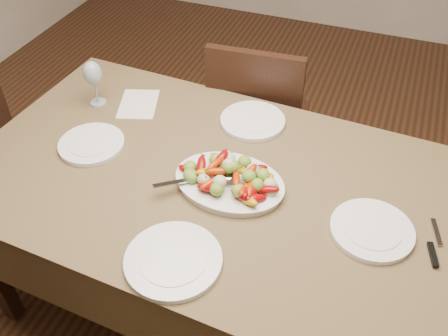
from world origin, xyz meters
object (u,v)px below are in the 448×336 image
at_px(serving_platter, 229,184).
at_px(plate_left, 92,144).
at_px(chair_far, 260,120).
at_px(plate_far, 253,121).
at_px(plate_right, 372,230).
at_px(dining_table, 224,250).
at_px(wine_glass, 94,82).
at_px(plate_near, 173,260).

distance_m(serving_platter, plate_left, 0.56).
height_order(chair_far, plate_far, chair_far).
bearing_deg(chair_far, plate_far, 96.83).
bearing_deg(plate_right, plate_far, 142.35).
bearing_deg(plate_right, dining_table, 174.28).
xyz_separation_m(dining_table, plate_far, (-0.01, 0.35, 0.39)).
distance_m(serving_platter, wine_glass, 0.74).
height_order(plate_left, wine_glass, wine_glass).
bearing_deg(plate_left, dining_table, -0.19).
xyz_separation_m(plate_far, wine_glass, (-0.64, -0.10, 0.09)).
xyz_separation_m(dining_table, chair_far, (-0.09, 0.75, 0.10)).
bearing_deg(chair_far, plate_right, 122.51).
xyz_separation_m(dining_table, wine_glass, (-0.66, 0.26, 0.48)).
distance_m(chair_far, plate_left, 0.92).
xyz_separation_m(plate_right, plate_far, (-0.53, 0.41, 0.00)).
bearing_deg(plate_near, wine_glass, 135.45).
bearing_deg(chair_far, serving_platter, 94.34).
bearing_deg(serving_platter, plate_far, 96.16).
relative_size(dining_table, plate_far, 7.19).
height_order(plate_left, plate_far, same).
relative_size(plate_far, wine_glass, 1.25).
xyz_separation_m(dining_table, serving_platter, (0.03, -0.02, 0.39)).
bearing_deg(wine_glass, dining_table, -21.21).
distance_m(dining_table, plate_right, 0.64).
relative_size(plate_far, plate_near, 0.88).
bearing_deg(plate_right, plate_left, 177.08).
distance_m(plate_right, plate_far, 0.66).
height_order(plate_left, plate_near, same).
relative_size(dining_table, wine_glass, 8.98).
bearing_deg(plate_far, dining_table, -87.78).
bearing_deg(plate_far, plate_left, -145.71).
relative_size(plate_right, wine_glass, 1.27).
relative_size(chair_far, wine_glass, 4.64).
bearing_deg(plate_far, wine_glass, -171.27).
height_order(dining_table, chair_far, chair_far).
bearing_deg(plate_near, chair_far, 93.93).
height_order(chair_far, plate_left, chair_far).
relative_size(plate_near, wine_glass, 1.42).
height_order(chair_far, plate_near, chair_far).
bearing_deg(plate_near, serving_platter, 83.29).
relative_size(dining_table, chair_far, 1.94).
height_order(plate_right, plate_far, same).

